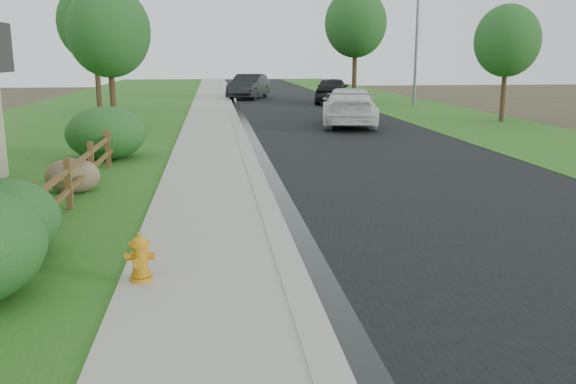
{
  "coord_description": "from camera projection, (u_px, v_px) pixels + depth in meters",
  "views": [
    {
      "loc": [
        -0.66,
        -4.88,
        3.09
      ],
      "look_at": [
        0.52,
        4.74,
        0.93
      ],
      "focal_mm": 38.0,
      "sensor_mm": 36.0,
      "label": 1
    }
  ],
  "objects": [
    {
      "name": "road",
      "position": [
        294.0,
        104.0,
        39.93
      ],
      "size": [
        8.0,
        90.0,
        0.02
      ],
      "primitive_type": "cube",
      "color": "black",
      "rests_on": "ground"
    },
    {
      "name": "curb",
      "position": [
        229.0,
        104.0,
        39.42
      ],
      "size": [
        0.4,
        90.0,
        0.12
      ],
      "primitive_type": "cube",
      "color": "gray",
      "rests_on": "ground"
    },
    {
      "name": "wet_gutter",
      "position": [
        235.0,
        105.0,
        39.47
      ],
      "size": [
        0.5,
        90.0,
        0.0
      ],
      "primitive_type": "cube",
      "color": "black",
      "rests_on": "road"
    },
    {
      "name": "sidewalk",
      "position": [
        209.0,
        104.0,
        39.27
      ],
      "size": [
        2.2,
        90.0,
        0.1
      ],
      "primitive_type": "cube",
      "color": "#9F9A8A",
      "rests_on": "ground"
    },
    {
      "name": "grass_strip",
      "position": [
        179.0,
        105.0,
        39.05
      ],
      "size": [
        1.6,
        90.0,
        0.06
      ],
      "primitive_type": "cube",
      "color": "#224E16",
      "rests_on": "ground"
    },
    {
      "name": "lawn_near",
      "position": [
        96.0,
        106.0,
        38.43
      ],
      "size": [
        9.0,
        90.0,
        0.04
      ],
      "primitive_type": "cube",
      "color": "#224E16",
      "rests_on": "ground"
    },
    {
      "name": "verge_far",
      "position": [
        396.0,
        103.0,
        40.75
      ],
      "size": [
        6.0,
        90.0,
        0.04
      ],
      "primitive_type": "cube",
      "color": "#224E16",
      "rests_on": "ground"
    },
    {
      "name": "ranch_fence",
      "position": [
        54.0,
        195.0,
        11.12
      ],
      "size": [
        0.12,
        16.92,
        1.1
      ],
      "color": "#55391C",
      "rests_on": "ground"
    },
    {
      "name": "fire_hydrant",
      "position": [
        140.0,
        258.0,
        8.26
      ],
      "size": [
        0.43,
        0.35,
        0.68
      ],
      "color": "gold",
      "rests_on": "sidewalk"
    },
    {
      "name": "white_suv",
      "position": [
        349.0,
        107.0,
        27.3
      ],
      "size": [
        3.4,
        6.18,
        1.7
      ],
      "primitive_type": "imported",
      "rotation": [
        0.0,
        0.0,
        2.96
      ],
      "color": "silver",
      "rests_on": "road"
    },
    {
      "name": "dark_car_mid",
      "position": [
        332.0,
        90.0,
        40.24
      ],
      "size": [
        3.31,
        5.49,
        1.75
      ],
      "primitive_type": "imported",
      "rotation": [
        0.0,
        0.0,
        2.88
      ],
      "color": "black",
      "rests_on": "road"
    },
    {
      "name": "dark_car_far",
      "position": [
        249.0,
        86.0,
        44.88
      ],
      "size": [
        3.58,
        5.74,
        1.79
      ],
      "primitive_type": "imported",
      "rotation": [
        0.0,
        0.0,
        -0.34
      ],
      "color": "black",
      "rests_on": "road"
    },
    {
      "name": "streetlight",
      "position": [
        415.0,
        21.0,
        37.55
      ],
      "size": [
        2.03,
        0.95,
        9.2
      ],
      "color": "slate",
      "rests_on": "ground"
    },
    {
      "name": "boulder",
      "position": [
        73.0,
        176.0,
        13.93
      ],
      "size": [
        1.39,
        1.16,
        0.82
      ],
      "primitive_type": "ellipsoid",
      "rotation": [
        0.0,
        0.0,
        -0.21
      ],
      "color": "brown",
      "rests_on": "ground"
    },
    {
      "name": "shrub_a",
      "position": [
        1.0,
        221.0,
        9.23
      ],
      "size": [
        1.87,
        1.87,
        1.3
      ],
      "primitive_type": "ellipsoid",
      "rotation": [
        0.0,
        0.0,
        0.09
      ],
      "color": "#1A4B1D",
      "rests_on": "ground"
    },
    {
      "name": "shrub_d",
      "position": [
        106.0,
        133.0,
        18.4
      ],
      "size": [
        2.95,
        2.95,
        1.62
      ],
      "primitive_type": "ellipsoid",
      "rotation": [
        0.0,
        0.0,
        -0.29
      ],
      "color": "#1A4B1D",
      "rests_on": "ground"
    },
    {
      "name": "tree_near_left",
      "position": [
        109.0,
        32.0,
        24.27
      ],
      "size": [
        3.32,
        3.32,
        5.88
      ],
      "color": "#372016",
      "rests_on": "ground"
    },
    {
      "name": "tree_near_right",
      "position": [
        507.0,
        41.0,
        28.28
      ],
      "size": [
        3.03,
        3.03,
        5.46
      ],
      "color": "#372016",
      "rests_on": "ground"
    },
    {
      "name": "tree_mid_left",
      "position": [
        94.0,
        23.0,
        33.27
      ],
      "size": [
        3.95,
        3.95,
        7.07
      ],
      "color": "#372016",
      "rests_on": "ground"
    },
    {
      "name": "tree_mid_right",
      "position": [
        356.0,
        23.0,
        40.86
      ],
      "size": [
        4.16,
        4.16,
        7.55
      ],
      "color": "#372016",
      "rests_on": "ground"
    }
  ]
}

